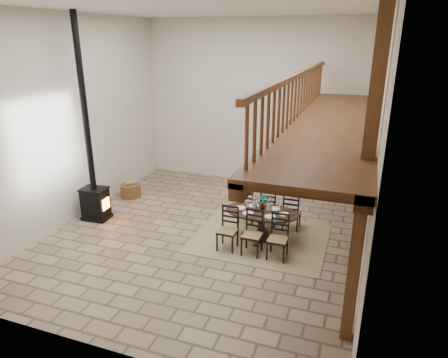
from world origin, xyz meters
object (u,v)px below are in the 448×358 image
(log_basket, at_px, (131,190))
(wood_stove, at_px, (92,177))
(dining_table, at_px, (261,224))
(log_stack, at_px, (91,208))

(log_basket, bearing_deg, wood_stove, -90.05)
(dining_table, distance_m, log_stack, 4.56)
(dining_table, height_order, log_stack, dining_table)
(wood_stove, height_order, log_stack, wood_stove)
(wood_stove, relative_size, log_basket, 8.63)
(dining_table, height_order, wood_stove, wood_stove)
(wood_stove, xyz_separation_m, log_basket, (0.00, 1.61, -0.92))
(wood_stove, bearing_deg, log_stack, 147.09)
(log_stack, bearing_deg, wood_stove, -29.82)
(wood_stove, height_order, log_basket, wood_stove)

